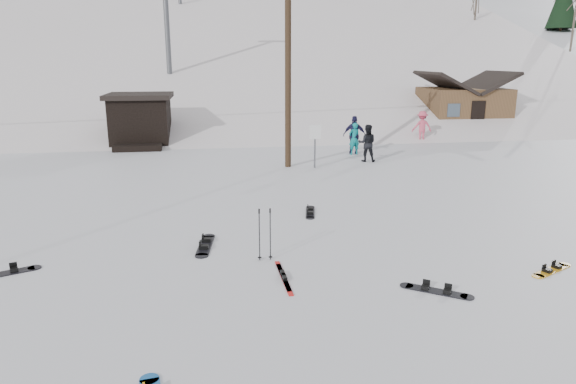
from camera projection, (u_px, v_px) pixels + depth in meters
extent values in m
plane|color=silver|center=(293.00, 338.00, 8.65)|extent=(200.00, 200.00, 0.00)
cube|color=white|center=(224.00, 194.00, 64.32)|extent=(60.00, 85.24, 65.97)
cube|color=silver|center=(528.00, 185.00, 64.69)|extent=(45.66, 93.98, 54.59)
cylinder|color=#3A2819|center=(288.00, 60.00, 21.19)|extent=(0.26, 0.26, 9.00)
cylinder|color=#595B60|center=(315.00, 147.00, 21.88)|extent=(0.07, 0.07, 1.80)
cube|color=white|center=(315.00, 132.00, 21.67)|extent=(0.50, 0.04, 0.60)
cube|color=black|center=(141.00, 122.00, 27.72)|extent=(3.00, 3.00, 2.50)
cube|color=black|center=(139.00, 96.00, 27.37)|extent=(3.40, 3.40, 0.25)
cube|color=black|center=(138.00, 147.00, 26.27)|extent=(2.40, 1.20, 0.30)
cylinder|color=#595B60|center=(167.00, 18.00, 34.95)|extent=(0.36, 0.36, 8.00)
cube|color=brown|center=(462.00, 109.00, 33.41)|extent=(5.00, 4.00, 2.70)
cube|color=black|center=(445.00, 83.00, 32.79)|extent=(2.69, 4.40, 1.43)
cube|color=black|center=(484.00, 82.00, 33.17)|extent=(2.69, 4.40, 1.43)
cube|color=black|center=(478.00, 116.00, 31.54)|extent=(0.90, 0.06, 1.90)
cylinder|color=#1B65B5|center=(149.00, 379.00, 7.52)|extent=(0.29, 0.29, 0.03)
cube|color=red|center=(284.00, 279.00, 10.94)|extent=(0.16, 1.62, 0.02)
cube|color=black|center=(284.00, 277.00, 10.93)|extent=(0.09, 0.30, 0.07)
cube|color=red|center=(283.00, 276.00, 11.10)|extent=(0.16, 1.62, 0.02)
cube|color=black|center=(283.00, 274.00, 11.09)|extent=(0.09, 0.30, 0.07)
cylinder|color=black|center=(259.00, 235.00, 11.85)|extent=(0.02, 0.02, 1.21)
cylinder|color=black|center=(260.00, 258.00, 11.99)|extent=(0.09, 0.09, 0.01)
cylinder|color=black|center=(259.00, 211.00, 11.70)|extent=(0.04, 0.04, 0.11)
cylinder|color=black|center=(270.00, 235.00, 11.88)|extent=(0.02, 0.02, 1.21)
cylinder|color=black|center=(270.00, 257.00, 12.02)|extent=(0.09, 0.09, 0.01)
cylinder|color=black|center=(270.00, 211.00, 11.74)|extent=(0.04, 0.04, 0.11)
cube|color=black|center=(3.00, 274.00, 11.19)|extent=(1.28, 0.78, 0.03)
cylinder|color=black|center=(35.00, 268.00, 11.52)|extent=(0.29, 0.29, 0.03)
cube|color=black|center=(14.00, 269.00, 11.29)|extent=(0.23, 0.25, 0.08)
cube|color=black|center=(205.00, 245.00, 12.89)|extent=(0.49, 1.42, 0.03)
cylinder|color=black|center=(209.00, 236.00, 13.56)|extent=(0.32, 0.32, 0.03)
cylinder|color=black|center=(202.00, 256.00, 12.21)|extent=(0.32, 0.32, 0.03)
cube|color=black|center=(207.00, 240.00, 13.11)|extent=(0.25, 0.20, 0.09)
cube|color=black|center=(204.00, 247.00, 12.63)|extent=(0.25, 0.20, 0.09)
cube|color=black|center=(436.00, 291.00, 10.36)|extent=(1.15, 0.91, 0.02)
cylinder|color=black|center=(467.00, 297.00, 10.11)|extent=(0.28, 0.28, 0.02)
cylinder|color=black|center=(407.00, 286.00, 10.62)|extent=(0.28, 0.28, 0.02)
cube|color=black|center=(447.00, 291.00, 10.26)|extent=(0.23, 0.25, 0.08)
cube|color=black|center=(425.00, 287.00, 10.44)|extent=(0.23, 0.25, 0.08)
cube|color=orange|center=(552.00, 270.00, 11.39)|extent=(1.11, 0.73, 0.02)
cylinder|color=orange|center=(565.00, 265.00, 11.70)|extent=(0.26, 0.26, 0.02)
cylinder|color=orange|center=(538.00, 276.00, 11.08)|extent=(0.26, 0.26, 0.02)
cube|color=black|center=(557.00, 266.00, 11.49)|extent=(0.20, 0.22, 0.07)
cube|color=black|center=(547.00, 270.00, 11.27)|extent=(0.20, 0.22, 0.07)
cube|color=black|center=(310.00, 212.00, 15.66)|extent=(0.48, 1.18, 0.02)
cylinder|color=black|center=(310.00, 207.00, 16.22)|extent=(0.26, 0.26, 0.02)
cylinder|color=black|center=(310.00, 218.00, 15.11)|extent=(0.26, 0.26, 0.02)
cube|color=black|center=(310.00, 209.00, 15.85)|extent=(0.21, 0.18, 0.08)
cube|color=black|center=(310.00, 213.00, 15.45)|extent=(0.21, 0.18, 0.08)
imported|color=#0C7D81|center=(354.00, 139.00, 24.92)|extent=(0.63, 0.48, 1.56)
imported|color=black|center=(367.00, 143.00, 23.24)|extent=(0.96, 0.83, 1.68)
imported|color=#DA4D69|center=(422.00, 126.00, 28.76)|extent=(1.16, 0.72, 1.72)
imported|color=#1B183E|center=(354.00, 135.00, 25.01)|extent=(1.17, 0.71, 1.87)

